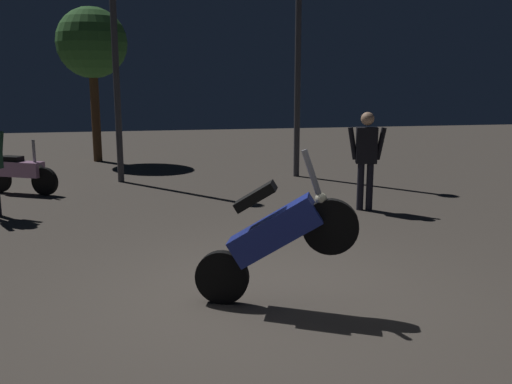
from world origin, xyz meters
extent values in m
plane|color=#4C443D|center=(0.00, 0.00, 0.00)|extent=(40.00, 40.00, 0.00)
cylinder|color=black|center=(-0.44, -0.11, 0.28)|extent=(0.56, 0.28, 0.56)
cylinder|color=black|center=(0.60, -0.47, 0.86)|extent=(0.56, 0.28, 0.56)
cube|color=navy|center=(0.08, -0.29, 0.80)|extent=(1.01, 0.60, 0.76)
cube|color=black|center=(-0.11, -0.22, 1.15)|extent=(0.48, 0.37, 0.32)
cylinder|color=gray|center=(0.41, -0.40, 1.41)|extent=(0.21, 0.12, 0.44)
sphere|color=#F2EABF|center=(0.51, -0.43, 1.14)|extent=(0.12, 0.12, 0.12)
cylinder|color=black|center=(-3.16, 6.07, 0.28)|extent=(0.54, 0.35, 0.56)
cube|color=#C68CB7|center=(-3.64, 6.32, 0.51)|extent=(0.98, 0.70, 0.30)
cube|color=black|center=(-3.82, 6.41, 0.71)|extent=(0.50, 0.42, 0.10)
cylinder|color=gray|center=(-3.33, 6.16, 0.89)|extent=(0.08, 0.08, 0.45)
sphere|color=#F2EABF|center=(-3.24, 6.11, 0.56)|extent=(0.12, 0.12, 0.12)
cylinder|color=black|center=(2.70, 3.61, 0.42)|extent=(0.12, 0.12, 0.84)
cylinder|color=black|center=(2.55, 3.66, 0.42)|extent=(0.12, 0.12, 0.84)
cube|color=black|center=(2.62, 3.63, 1.15)|extent=(0.41, 0.33, 0.63)
sphere|color=tan|center=(2.62, 3.63, 1.61)|extent=(0.23, 0.23, 0.23)
cylinder|color=black|center=(2.85, 3.57, 1.19)|extent=(0.20, 0.14, 0.57)
cylinder|color=black|center=(2.39, 3.70, 1.19)|extent=(0.20, 0.14, 0.57)
cylinder|color=#1E3F2D|center=(-3.58, 4.55, 1.15)|extent=(0.18, 0.20, 0.55)
cylinder|color=#38383D|center=(2.36, 7.28, 2.49)|extent=(0.14, 0.14, 4.98)
cylinder|color=#38383D|center=(-1.72, 7.33, 2.61)|extent=(0.14, 0.14, 5.22)
cylinder|color=#4C331E|center=(-2.48, 10.76, 1.29)|extent=(0.24, 0.24, 2.58)
sphere|color=#336B2D|center=(-2.48, 10.76, 3.24)|extent=(1.90, 1.90, 1.90)
camera|label=1|loc=(-1.17, -5.66, 2.31)|focal=39.84mm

